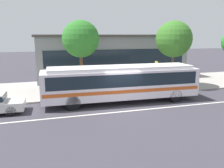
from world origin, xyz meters
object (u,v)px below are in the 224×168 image
object	(u,v)px
pedestrian_walking_along_curb	(110,82)
street_tree_near_stop	(81,39)
bus_stop_sign	(156,72)
street_tree_mid_block	(174,39)
transit_bus	(121,81)
pedestrian_waiting_near_sign	(62,84)

from	to	relation	value
pedestrian_walking_along_curb	street_tree_near_stop	size ratio (longest dim) A/B	0.27
bus_stop_sign	street_tree_near_stop	world-z (taller)	street_tree_near_stop
street_tree_near_stop	street_tree_mid_block	world-z (taller)	street_tree_mid_block
street_tree_mid_block	transit_bus	bearing A→B (deg)	-150.98
bus_stop_sign	pedestrian_walking_along_curb	bearing A→B (deg)	172.58
bus_stop_sign	street_tree_mid_block	bearing A→B (deg)	34.36
pedestrian_walking_along_curb	pedestrian_waiting_near_sign	bearing A→B (deg)	176.26
street_tree_mid_block	pedestrian_walking_along_curb	bearing A→B (deg)	-168.96
pedestrian_waiting_near_sign	pedestrian_walking_along_curb	size ratio (longest dim) A/B	1.05
transit_bus	pedestrian_waiting_near_sign	bearing A→B (deg)	148.92
transit_bus	street_tree_near_stop	world-z (taller)	street_tree_near_stop
pedestrian_waiting_near_sign	street_tree_mid_block	distance (m)	11.00
street_tree_near_stop	street_tree_mid_block	size ratio (longest dim) A/B	0.99
pedestrian_waiting_near_sign	transit_bus	bearing A→B (deg)	-31.08
pedestrian_walking_along_curb	street_tree_mid_block	size ratio (longest dim) A/B	0.27
pedestrian_walking_along_curb	street_tree_near_stop	xyz separation A→B (m)	(-2.00, 2.22, 3.51)
pedestrian_waiting_near_sign	pedestrian_walking_along_curb	distance (m)	3.88
pedestrian_waiting_near_sign	street_tree_near_stop	size ratio (longest dim) A/B	0.28
pedestrian_waiting_near_sign	street_tree_mid_block	size ratio (longest dim) A/B	0.28
pedestrian_waiting_near_sign	street_tree_mid_block	world-z (taller)	street_tree_mid_block
pedestrian_walking_along_curb	street_tree_mid_block	world-z (taller)	street_tree_mid_block
pedestrian_waiting_near_sign	pedestrian_walking_along_curb	bearing A→B (deg)	-3.74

